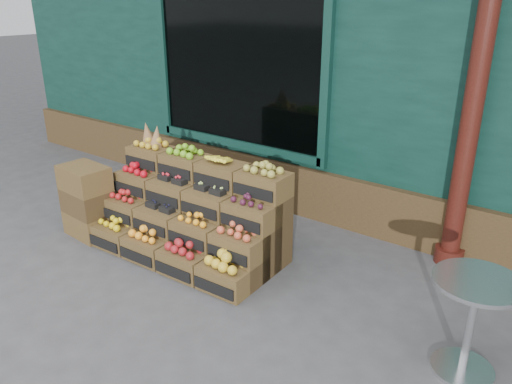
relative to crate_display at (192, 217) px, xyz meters
The scene contains 6 objects.
ground 1.29m from the crate_display, 34.27° to the right, with size 60.00×60.00×0.00m, color #444446.
shop_facade 4.96m from the crate_display, 76.98° to the left, with size 12.00×6.24×4.80m.
crate_display is the anchor object (origin of this frame).
spare_crates 1.24m from the crate_display, 160.16° to the right, with size 0.56×0.40×0.80m.
bistro_table 2.80m from the crate_display, ahead, with size 0.60×0.60×0.75m.
shopkeeper 2.42m from the crate_display, 114.79° to the left, with size 0.74×0.48×2.02m, color #154C1F.
Camera 1 is at (2.31, -2.62, 2.51)m, focal length 35.00 mm.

